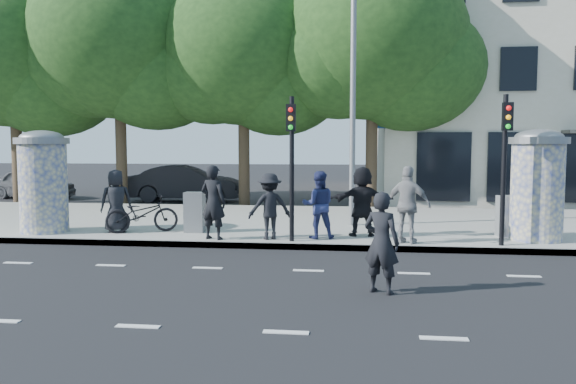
# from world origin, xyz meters

# --- Properties ---
(ground) EXTENTS (120.00, 120.00, 0.00)m
(ground) POSITION_xyz_m (0.00, 0.00, 0.00)
(ground) COLOR black
(ground) RESTS_ON ground
(sidewalk) EXTENTS (40.00, 8.00, 0.15)m
(sidewalk) POSITION_xyz_m (0.00, 7.50, 0.07)
(sidewalk) COLOR gray
(sidewalk) RESTS_ON ground
(curb) EXTENTS (40.00, 0.10, 0.16)m
(curb) POSITION_xyz_m (0.00, 3.55, 0.07)
(curb) COLOR slate
(curb) RESTS_ON ground
(lane_dash_near) EXTENTS (32.00, 0.12, 0.01)m
(lane_dash_near) POSITION_xyz_m (0.00, -2.20, 0.00)
(lane_dash_near) COLOR silver
(lane_dash_near) RESTS_ON ground
(lane_dash_far) EXTENTS (32.00, 0.12, 0.01)m
(lane_dash_far) POSITION_xyz_m (0.00, 1.40, 0.00)
(lane_dash_far) COLOR silver
(lane_dash_far) RESTS_ON ground
(ad_column_left) EXTENTS (1.36, 1.36, 2.65)m
(ad_column_left) POSITION_xyz_m (-7.20, 4.50, 1.54)
(ad_column_left) COLOR beige
(ad_column_left) RESTS_ON sidewalk
(ad_column_right) EXTENTS (1.36, 1.36, 2.65)m
(ad_column_right) POSITION_xyz_m (5.20, 4.70, 1.54)
(ad_column_right) COLOR beige
(ad_column_right) RESTS_ON sidewalk
(traffic_pole_near) EXTENTS (0.22, 0.31, 3.40)m
(traffic_pole_near) POSITION_xyz_m (-0.60, 3.79, 2.23)
(traffic_pole_near) COLOR black
(traffic_pole_near) RESTS_ON sidewalk
(traffic_pole_far) EXTENTS (0.22, 0.31, 3.40)m
(traffic_pole_far) POSITION_xyz_m (4.20, 3.79, 2.23)
(traffic_pole_far) COLOR black
(traffic_pole_far) RESTS_ON sidewalk
(street_lamp) EXTENTS (0.25, 0.93, 8.00)m
(street_lamp) POSITION_xyz_m (0.80, 6.63, 4.79)
(street_lamp) COLOR slate
(street_lamp) RESTS_ON sidewalk
(tree_far_left) EXTENTS (7.20, 7.20, 9.26)m
(tree_far_left) POSITION_xyz_m (-13.00, 12.50, 6.19)
(tree_far_left) COLOR #38281C
(tree_far_left) RESTS_ON ground
(tree_mid_left) EXTENTS (7.20, 7.20, 9.57)m
(tree_mid_left) POSITION_xyz_m (-8.50, 12.50, 6.50)
(tree_mid_left) COLOR #38281C
(tree_mid_left) RESTS_ON ground
(tree_near_left) EXTENTS (6.80, 6.80, 8.97)m
(tree_near_left) POSITION_xyz_m (-3.50, 12.70, 6.06)
(tree_near_left) COLOR #38281C
(tree_near_left) RESTS_ON ground
(tree_center) EXTENTS (7.00, 7.00, 9.30)m
(tree_center) POSITION_xyz_m (1.50, 12.30, 6.31)
(tree_center) COLOR #38281C
(tree_center) RESTS_ON ground
(ped_a) EXTENTS (0.95, 0.81, 1.64)m
(ped_a) POSITION_xyz_m (-5.30, 4.67, 0.97)
(ped_a) COLOR black
(ped_a) RESTS_ON sidewalk
(ped_b) EXTENTS (0.75, 0.60, 1.80)m
(ped_b) POSITION_xyz_m (-2.51, 3.89, 1.05)
(ped_b) COLOR black
(ped_b) RESTS_ON sidewalk
(ped_c) EXTENTS (0.88, 0.73, 1.64)m
(ped_c) POSITION_xyz_m (0.00, 4.32, 0.97)
(ped_c) COLOR navy
(ped_c) RESTS_ON sidewalk
(ped_d) EXTENTS (1.17, 0.92, 1.60)m
(ped_d) POSITION_xyz_m (-1.16, 4.06, 0.95)
(ped_d) COLOR black
(ped_d) RESTS_ON sidewalk
(ped_e) EXTENTS (1.21, 0.97, 1.80)m
(ped_e) POSITION_xyz_m (2.10, 3.85, 1.05)
(ped_e) COLOR gray
(ped_e) RESTS_ON sidewalk
(ped_f) EXTENTS (1.66, 0.73, 1.74)m
(ped_f) POSITION_xyz_m (1.06, 4.80, 1.02)
(ped_f) COLOR black
(ped_f) RESTS_ON sidewalk
(man_road) EXTENTS (0.73, 0.63, 1.68)m
(man_road) POSITION_xyz_m (1.31, -0.07, 0.84)
(man_road) COLOR black
(man_road) RESTS_ON ground
(bicycle) EXTENTS (1.33, 1.94, 0.97)m
(bicycle) POSITION_xyz_m (-4.63, 4.72, 0.63)
(bicycle) COLOR black
(bicycle) RESTS_ON sidewalk
(cabinet_left) EXTENTS (0.50, 0.37, 1.05)m
(cabinet_left) POSITION_xyz_m (-3.27, 4.90, 0.67)
(cabinet_left) COLOR slate
(cabinet_left) RESTS_ON sidewalk
(cabinet_right) EXTENTS (0.58, 0.49, 1.02)m
(cabinet_right) POSITION_xyz_m (4.67, 5.17, 0.66)
(cabinet_right) COLOR gray
(cabinet_right) RESTS_ON sidewalk
(car_left) EXTENTS (2.50, 4.20, 1.34)m
(car_left) POSITION_xyz_m (-13.59, 14.51, 0.67)
(car_left) COLOR #515358
(car_left) RESTS_ON ground
(car_mid) EXTENTS (2.14, 4.86, 1.55)m
(car_mid) POSITION_xyz_m (-6.31, 14.01, 0.78)
(car_mid) COLOR black
(car_mid) RESTS_ON ground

